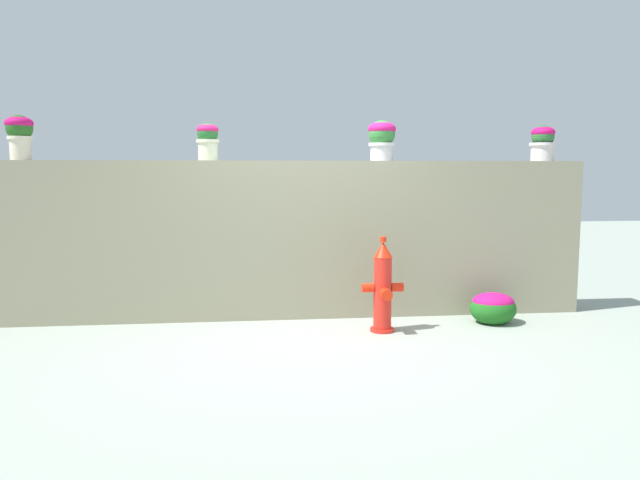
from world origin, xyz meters
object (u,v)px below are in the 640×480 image
at_px(potted_plant_3, 543,141).
at_px(potted_plant_2, 382,137).
at_px(potted_plant_1, 208,138).
at_px(potted_plant_0, 19,132).
at_px(flower_bush_left, 493,307).
at_px(fire_hydrant, 383,289).

bearing_deg(potted_plant_3, potted_plant_2, 179.56).
bearing_deg(potted_plant_1, potted_plant_3, 0.06).
distance_m(potted_plant_2, potted_plant_3, 1.76).
relative_size(potted_plant_0, potted_plant_2, 1.04).
xyz_separation_m(potted_plant_0, flower_bush_left, (4.64, -0.51, -1.73)).
height_order(potted_plant_0, potted_plant_2, potted_plant_0).
relative_size(potted_plant_1, potted_plant_2, 0.90).
bearing_deg(potted_plant_0, flower_bush_left, -6.31).
xyz_separation_m(potted_plant_1, flower_bush_left, (2.84, -0.53, -1.68)).
height_order(potted_plant_3, fire_hydrant, potted_plant_3).
bearing_deg(fire_hydrant, flower_bush_left, 9.19).
xyz_separation_m(potted_plant_0, potted_plant_1, (1.81, 0.02, -0.05)).
distance_m(potted_plant_0, potted_plant_2, 3.60).
xyz_separation_m(potted_plant_2, flower_bush_left, (1.04, -0.55, -1.71)).
relative_size(potted_plant_3, fire_hydrant, 0.42).
distance_m(potted_plant_1, flower_bush_left, 3.34).
distance_m(potted_plant_1, potted_plant_2, 1.79).
distance_m(potted_plant_2, fire_hydrant, 1.65).
distance_m(potted_plant_1, fire_hydrant, 2.31).
xyz_separation_m(potted_plant_0, fire_hydrant, (3.47, -0.70, -1.49)).
relative_size(potted_plant_1, flower_bush_left, 0.82).
distance_m(potted_plant_1, potted_plant_3, 3.55).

